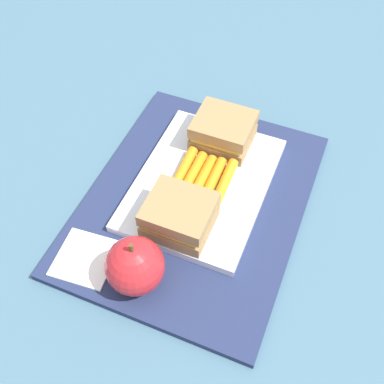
{
  "coord_description": "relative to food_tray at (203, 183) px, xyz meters",
  "views": [
    {
      "loc": [
        0.35,
        0.14,
        0.52
      ],
      "look_at": [
        0.01,
        0.0,
        0.04
      ],
      "focal_mm": 44.66,
      "sensor_mm": 36.0,
      "label": 1
    }
  ],
  "objects": [
    {
      "name": "sandwich_half_left",
      "position": [
        -0.08,
        0.0,
        0.03
      ],
      "size": [
        0.07,
        0.08,
        0.04
      ],
      "color": "#9E7A4C",
      "rests_on": "food_tray"
    },
    {
      "name": "carrot_sticks_bundle",
      "position": [
        -0.0,
        0.0,
        0.01
      ],
      "size": [
        0.08,
        0.07,
        0.02
      ],
      "color": "orange",
      "rests_on": "food_tray"
    },
    {
      "name": "paper_napkin",
      "position": [
        0.16,
        -0.09,
        -0.0
      ],
      "size": [
        0.08,
        0.08,
        0.0
      ],
      "primitive_type": "cube",
      "rotation": [
        0.0,
        0.0,
        0.08
      ],
      "color": "white",
      "rests_on": "lunchbag_mat"
    },
    {
      "name": "sandwich_half_right",
      "position": [
        0.08,
        0.0,
        0.03
      ],
      "size": [
        0.07,
        0.08,
        0.04
      ],
      "color": "#9E7A4C",
      "rests_on": "food_tray"
    },
    {
      "name": "ground_plane",
      "position": [
        0.03,
        0.0,
        -0.02
      ],
      "size": [
        2.4,
        2.4,
        0.0
      ],
      "primitive_type": "plane",
      "color": "#42667A"
    },
    {
      "name": "apple",
      "position": [
        0.16,
        -0.02,
        0.03
      ],
      "size": [
        0.07,
        0.07,
        0.08
      ],
      "color": "red",
      "rests_on": "lunchbag_mat"
    },
    {
      "name": "lunchbag_mat",
      "position": [
        0.03,
        0.0,
        -0.01
      ],
      "size": [
        0.36,
        0.28,
        0.01
      ],
      "primitive_type": "cube",
      "color": "navy",
      "rests_on": "ground_plane"
    },
    {
      "name": "food_tray",
      "position": [
        0.0,
        0.0,
        0.0
      ],
      "size": [
        0.23,
        0.17,
        0.01
      ],
      "primitive_type": "cube",
      "color": "white",
      "rests_on": "lunchbag_mat"
    }
  ]
}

